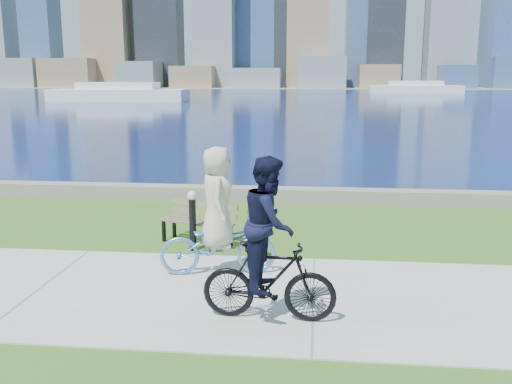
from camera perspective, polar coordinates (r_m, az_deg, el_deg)
ground at (r=8.19m, az=5.74°, el=-10.63°), size 320.00×320.00×0.00m
concrete_path at (r=8.19m, az=5.74°, el=-10.57°), size 80.00×3.50×0.02m
seawall at (r=14.09m, az=6.01°, el=-0.37°), size 90.00×0.50×0.35m
bay_water at (r=79.64m, az=6.26°, el=9.40°), size 320.00×131.00×0.01m
far_shore at (r=137.61m, az=6.29°, el=10.36°), size 320.00×30.00×0.12m
ferry_near at (r=69.74m, az=-13.59°, el=9.57°), size 16.05×4.59×2.18m
ferry_far at (r=99.74m, az=15.64°, el=9.98°), size 15.03×4.29×2.04m
park_bench at (r=10.68m, az=-5.72°, el=-2.70°), size 1.54×1.01×0.75m
bollard_lamp at (r=10.19m, az=-6.37°, el=-2.45°), size 0.18×0.18×1.09m
cyclist_woman at (r=8.88m, az=-3.86°, el=-3.58°), size 0.95×1.90×2.02m
cyclist_man at (r=7.18m, az=1.32°, el=-6.09°), size 0.67×1.73×2.11m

